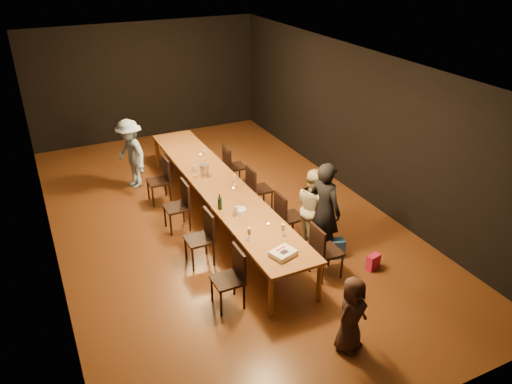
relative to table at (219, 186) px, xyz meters
name	(u,v)px	position (x,y,z in m)	size (l,w,h in m)	color
ground	(220,219)	(0.00, 0.00, -0.70)	(10.00, 10.00, 0.00)	#4B2D12
room_shell	(216,116)	(0.00, 0.00, 1.38)	(6.04, 10.04, 3.02)	black
table	(219,186)	(0.00, 0.00, 0.00)	(0.90, 6.00, 0.75)	brown
chair_right_0	(327,251)	(0.85, -2.40, -0.24)	(0.42, 0.42, 0.93)	black
chair_right_1	(290,216)	(0.85, -1.20, -0.24)	(0.42, 0.42, 0.93)	black
chair_right_2	(260,189)	(0.85, 0.00, -0.24)	(0.42, 0.42, 0.93)	black
chair_right_3	(235,166)	(0.85, 1.20, -0.24)	(0.42, 0.42, 0.93)	black
chair_left_0	(227,279)	(-0.85, -2.40, -0.24)	(0.42, 0.42, 0.93)	black
chair_left_1	(199,239)	(-0.85, -1.20, -0.24)	(0.42, 0.42, 0.93)	black
chair_left_2	(176,207)	(-0.85, 0.00, -0.24)	(0.42, 0.42, 0.93)	black
chair_left_3	(158,181)	(-0.85, 1.20, -0.24)	(0.42, 0.42, 0.93)	black
woman_birthday	(325,210)	(1.15, -1.83, 0.14)	(0.61, 0.40, 1.69)	black
woman_tan	(313,207)	(1.15, -1.48, 0.01)	(0.69, 0.54, 1.43)	#C4B893
man_blue	(131,154)	(-1.15, 2.14, 0.05)	(0.98, 0.56, 1.51)	#8DB2DA
child	(351,314)	(0.26, -3.87, -0.15)	(0.54, 0.35, 1.10)	#38251F
gift_bag_red	(373,262)	(1.64, -2.61, -0.57)	(0.23, 0.12, 0.27)	#C21D4D
gift_bag_blue	(336,248)	(1.28, -2.05, -0.53)	(0.27, 0.18, 0.34)	#24509F
birthday_cake	(283,253)	(-0.04, -2.58, 0.09)	(0.41, 0.37, 0.08)	white
plate_stack	(240,212)	(-0.11, -1.23, 0.10)	(0.20, 0.20, 0.11)	white
champagne_bottle	(220,201)	(-0.34, -0.90, 0.21)	(0.07, 0.07, 0.32)	black
ice_bucket	(204,169)	(-0.08, 0.53, 0.15)	(0.18, 0.18, 0.20)	#B5B5BA
wineglass_0	(249,234)	(-0.30, -1.98, 0.15)	(0.06, 0.06, 0.21)	beige
wineglass_1	(283,230)	(0.21, -2.11, 0.15)	(0.06, 0.06, 0.21)	beige
wineglass_2	(236,212)	(-0.21, -1.28, 0.15)	(0.06, 0.06, 0.21)	silver
wineglass_3	(234,180)	(0.25, -0.15, 0.15)	(0.06, 0.06, 0.21)	beige
wineglass_4	(194,171)	(-0.29, 0.55, 0.15)	(0.06, 0.06, 0.21)	silver
wineglass_5	(204,155)	(0.15, 1.18, 0.15)	(0.06, 0.06, 0.21)	silver
tealight_near	(268,224)	(0.15, -1.73, 0.06)	(0.05, 0.05, 0.03)	#B2B7B2
tealight_mid	(233,189)	(0.15, -0.33, 0.06)	(0.05, 0.05, 0.03)	#B2B7B2
tealight_far	(200,155)	(0.15, 1.41, 0.06)	(0.05, 0.05, 0.03)	#B2B7B2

